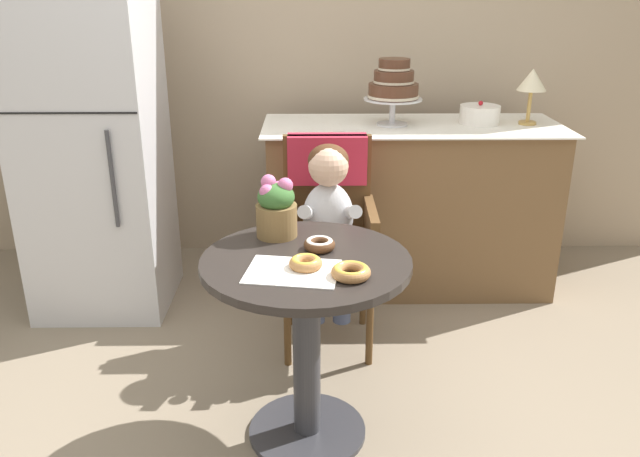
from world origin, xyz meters
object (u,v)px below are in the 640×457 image
(refrigerator, at_px, (93,145))
(seated_child, at_px, (328,212))
(wicker_chair, at_px, (327,208))
(tiered_cake_stand, at_px, (393,85))
(donut_front, at_px, (351,271))
(flower_vase, at_px, (276,208))
(table_lamp, at_px, (532,82))
(cafe_table, at_px, (306,314))
(donut_mid, at_px, (305,262))
(round_layer_cake, at_px, (480,115))
(donut_side, at_px, (319,244))

(refrigerator, bearing_deg, seated_child, -24.23)
(wicker_chair, xyz_separation_m, tiered_cake_stand, (0.35, 0.56, 0.46))
(seated_child, relative_size, donut_front, 5.74)
(flower_vase, bearing_deg, table_lamp, 41.25)
(cafe_table, height_order, refrigerator, refrigerator)
(donut_front, height_order, donut_mid, same)
(flower_vase, bearing_deg, round_layer_cake, 48.01)
(wicker_chair, height_order, tiered_cake_stand, tiered_cake_stand)
(round_layer_cake, bearing_deg, wicker_chair, -144.02)
(wicker_chair, height_order, donut_front, wicker_chair)
(seated_child, bearing_deg, tiered_cake_stand, 64.04)
(wicker_chair, distance_m, donut_mid, 0.83)
(tiered_cake_stand, relative_size, table_lamp, 1.18)
(donut_side, bearing_deg, round_layer_cake, 55.72)
(cafe_table, relative_size, round_layer_cake, 3.47)
(table_lamp, height_order, refrigerator, refrigerator)
(flower_vase, bearing_deg, donut_side, -40.59)
(round_layer_cake, bearing_deg, tiered_cake_stand, -176.41)
(donut_front, relative_size, tiered_cake_stand, 0.38)
(donut_front, height_order, table_lamp, table_lamp)
(donut_side, xyz_separation_m, table_lamp, (1.10, 1.23, 0.38))
(tiered_cake_stand, bearing_deg, seated_child, -115.96)
(seated_child, relative_size, donut_side, 6.55)
(donut_front, bearing_deg, table_lamp, 55.48)
(donut_side, xyz_separation_m, flower_vase, (-0.15, 0.13, 0.09))
(cafe_table, distance_m, flower_vase, 0.40)
(donut_mid, xyz_separation_m, table_lamp, (1.15, 1.39, 0.38))
(donut_front, bearing_deg, donut_mid, 154.11)
(wicker_chair, bearing_deg, seated_child, -83.14)
(wicker_chair, bearing_deg, tiered_cake_stand, 64.95)
(donut_mid, xyz_separation_m, round_layer_cake, (0.90, 1.41, 0.21))
(donut_mid, bearing_deg, table_lamp, 50.37)
(cafe_table, xyz_separation_m, tiered_cake_stand, (0.44, 1.30, 0.59))
(seated_child, xyz_separation_m, tiered_cake_stand, (0.35, 0.71, 0.42))
(cafe_table, relative_size, wicker_chair, 0.75)
(seated_child, bearing_deg, donut_mid, -98.10)
(donut_front, distance_m, table_lamp, 1.81)
(wicker_chair, distance_m, table_lamp, 1.29)
(donut_front, xyz_separation_m, table_lamp, (1.01, 1.46, 0.38))
(wicker_chair, relative_size, donut_mid, 8.68)
(seated_child, xyz_separation_m, refrigerator, (-1.14, 0.51, 0.17))
(donut_mid, distance_m, round_layer_cake, 1.69)
(seated_child, height_order, round_layer_cake, round_layer_cake)
(table_lamp, bearing_deg, cafe_table, -131.25)
(donut_front, height_order, refrigerator, refrigerator)
(table_lamp, bearing_deg, donut_front, -124.52)
(cafe_table, xyz_separation_m, round_layer_cake, (0.90, 1.33, 0.44))
(seated_child, xyz_separation_m, table_lamp, (1.06, 0.72, 0.44))
(donut_mid, distance_m, tiered_cake_stand, 1.49)
(donut_side, height_order, tiered_cake_stand, tiered_cake_stand)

